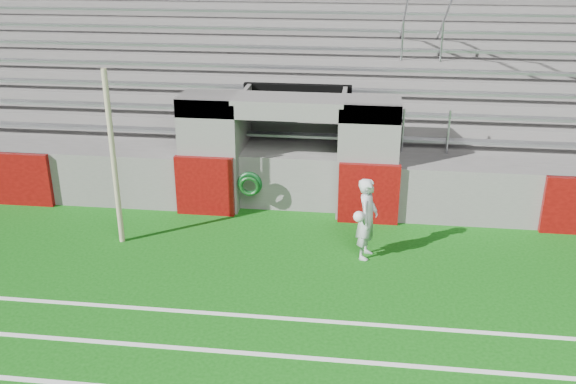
# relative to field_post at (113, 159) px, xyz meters

# --- Properties ---
(ground) EXTENTS (90.00, 90.00, 0.00)m
(ground) POSITION_rel_field_post_xyz_m (3.18, -1.41, -1.78)
(ground) COLOR #0E500D
(ground) RESTS_ON ground
(field_post) EXTENTS (0.11, 0.11, 3.55)m
(field_post) POSITION_rel_field_post_xyz_m (0.00, 0.00, 0.00)
(field_post) COLOR tan
(field_post) RESTS_ON ground
(stadium_structure) EXTENTS (26.00, 8.48, 5.42)m
(stadium_structure) POSITION_rel_field_post_xyz_m (3.18, 6.56, -0.29)
(stadium_structure) COLOR #605E5B
(stadium_structure) RESTS_ON ground
(goalkeeper_with_ball) EXTENTS (0.52, 0.70, 1.62)m
(goalkeeper_with_ball) POSITION_rel_field_post_xyz_m (4.96, -0.05, -0.96)
(goalkeeper_with_ball) COLOR #B5BBBF
(goalkeeper_with_ball) RESTS_ON ground
(hose_coil) EXTENTS (0.56, 0.15, 0.56)m
(hose_coil) POSITION_rel_field_post_xyz_m (2.39, 1.53, -1.01)
(hose_coil) COLOR #0B3916
(hose_coil) RESTS_ON ground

